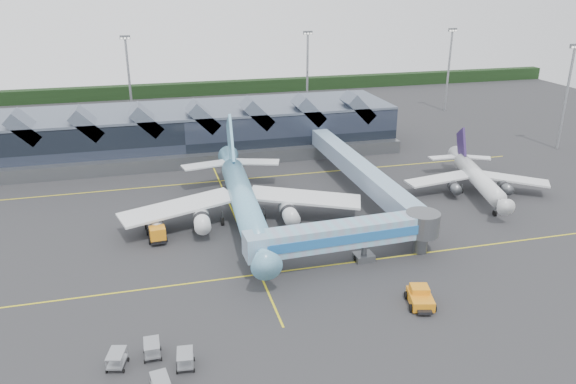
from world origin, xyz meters
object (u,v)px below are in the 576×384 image
object	(u,v)px
fuel_truck	(155,225)
pushback_tug	(420,298)
jet_bridge	(357,234)
main_airliner	(243,198)
regional_jet	(476,176)

from	to	relation	value
fuel_truck	pushback_tug	world-z (taller)	fuel_truck
pushback_tug	jet_bridge	bearing A→B (deg)	120.27
main_airliner	fuel_truck	xyz separation A→B (m)	(-13.26, -1.10, -2.43)
regional_jet	main_airliner	bearing A→B (deg)	-162.28
main_airliner	jet_bridge	bearing A→B (deg)	-50.33
main_airliner	pushback_tug	size ratio (longest dim) A/B	8.54
regional_jet	pushback_tug	distance (m)	40.12
regional_jet	fuel_truck	distance (m)	54.95
jet_bridge	fuel_truck	xyz separation A→B (m)	(-25.35, 15.25, -2.44)
fuel_truck	regional_jet	bearing A→B (deg)	-0.81
main_airliner	fuel_truck	size ratio (longest dim) A/B	4.93
jet_bridge	pushback_tug	bearing A→B (deg)	-76.43
regional_jet	pushback_tug	world-z (taller)	regional_jet
regional_jet	fuel_truck	bearing A→B (deg)	-161.90
regional_jet	jet_bridge	distance (m)	34.90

